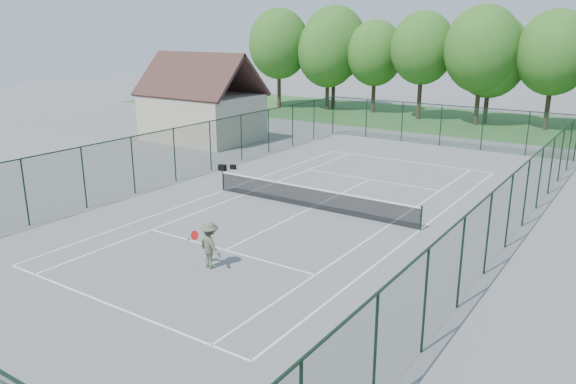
# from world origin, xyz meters

# --- Properties ---
(ground) EXTENTS (140.00, 140.00, 0.00)m
(ground) POSITION_xyz_m (0.00, 0.00, 0.00)
(ground) COLOR slate
(ground) RESTS_ON ground
(grass_far) EXTENTS (80.00, 16.00, 0.01)m
(grass_far) POSITION_xyz_m (0.00, 30.00, 0.01)
(grass_far) COLOR #376C2F
(grass_far) RESTS_ON ground
(court_lines) EXTENTS (11.05, 23.85, 0.01)m
(court_lines) POSITION_xyz_m (0.00, 0.00, 0.00)
(court_lines) COLOR white
(court_lines) RESTS_ON ground
(tennis_net) EXTENTS (11.08, 0.08, 1.10)m
(tennis_net) POSITION_xyz_m (0.00, 0.00, 0.58)
(tennis_net) COLOR black
(tennis_net) RESTS_ON ground
(fence_enclosure) EXTENTS (18.05, 36.05, 3.02)m
(fence_enclosure) POSITION_xyz_m (0.00, 0.00, 1.56)
(fence_enclosure) COLOR #1A3821
(fence_enclosure) RESTS_ON ground
(utility_building) EXTENTS (8.60, 6.27, 6.63)m
(utility_building) POSITION_xyz_m (-16.00, 10.00, 3.12)
(utility_building) COLOR beige
(utility_building) RESTS_ON ground
(tree_line_far) EXTENTS (39.40, 6.40, 9.70)m
(tree_line_far) POSITION_xyz_m (0.00, 30.00, 5.99)
(tree_line_far) COLOR #3D291E
(tree_line_far) RESTS_ON ground
(sports_bag_a) EXTENTS (0.47, 0.30, 0.36)m
(sports_bag_a) POSITION_xyz_m (-8.38, 3.31, 0.18)
(sports_bag_a) COLOR black
(sports_bag_a) RESTS_ON ground
(sports_bag_b) EXTENTS (0.39, 0.29, 0.27)m
(sports_bag_b) POSITION_xyz_m (-8.08, 3.97, 0.14)
(sports_bag_b) COLOR black
(sports_bag_b) RESTS_ON ground
(tennis_player) EXTENTS (1.84, 0.92, 1.72)m
(tennis_player) POSITION_xyz_m (0.63, -7.95, 0.86)
(tennis_player) COLOR #575B42
(tennis_player) RESTS_ON ground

